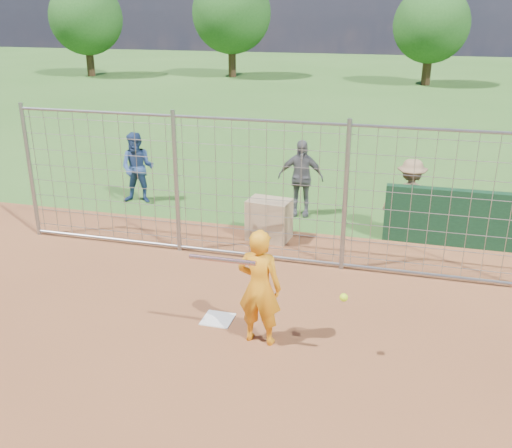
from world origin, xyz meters
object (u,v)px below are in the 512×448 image
(batter, at_px, (259,287))
(bystander_c, at_px, (410,198))
(bystander_a, at_px, (138,168))
(bystander_b, at_px, (301,178))
(equipment_bin, at_px, (269,220))

(batter, relative_size, bystander_c, 1.05)
(bystander_a, bearing_deg, bystander_b, -5.22)
(equipment_bin, bearing_deg, bystander_c, 26.66)
(equipment_bin, bearing_deg, bystander_a, 164.34)
(bystander_b, height_order, bystander_c, bystander_b)
(batter, distance_m, equipment_bin, 3.66)
(bystander_a, bearing_deg, batter, -57.01)
(bystander_a, distance_m, bystander_b, 3.74)
(bystander_b, bearing_deg, bystander_a, 177.13)
(bystander_b, distance_m, bystander_c, 2.35)
(bystander_a, height_order, bystander_c, bystander_a)
(bystander_a, xyz_separation_m, bystander_b, (3.74, 0.13, 0.02))
(batter, height_order, bystander_b, bystander_b)
(batter, distance_m, bystander_b, 5.11)
(batter, distance_m, bystander_a, 6.49)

